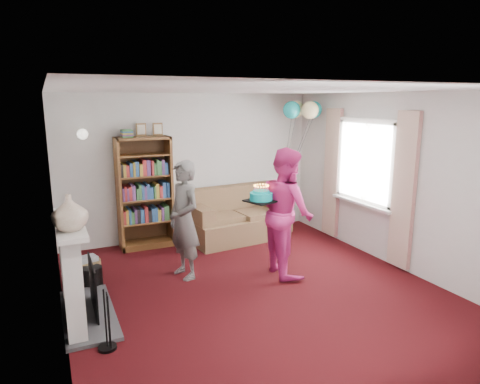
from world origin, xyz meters
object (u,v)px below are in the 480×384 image
person_striped (184,220)px  person_magenta (286,212)px  sofa (236,219)px  birthday_cake (261,197)px  bookcase (144,193)px

person_striped → person_magenta: bearing=57.9°
sofa → person_striped: (-1.33, -1.26, 0.47)m
person_striped → birthday_cake: (0.92, -0.46, 0.33)m
person_magenta → birthday_cake: 0.48m
birthday_cake → bookcase: bearing=120.1°
bookcase → person_striped: 1.51m
bookcase → person_magenta: (1.54, -1.94, -0.01)m
sofa → birthday_cake: (-0.40, -1.72, 0.80)m
sofa → birthday_cake: birthday_cake is taller
person_magenta → person_striped: bearing=77.1°
bookcase → sofa: bookcase is taller
bookcase → birthday_cake: bearing=-59.9°
person_magenta → birthday_cake: person_magenta is taller
sofa → birthday_cake: size_ratio=4.66×
person_striped → person_magenta: size_ratio=0.91×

